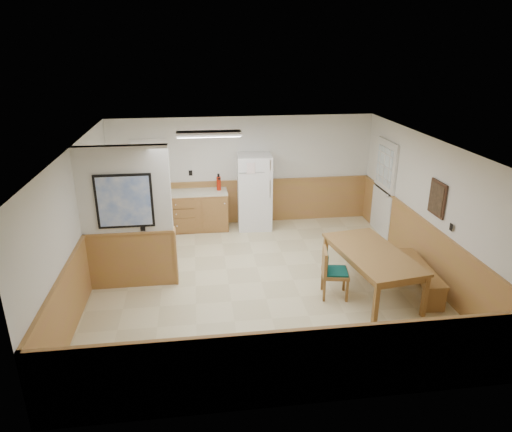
{
  "coord_description": "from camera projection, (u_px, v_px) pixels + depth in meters",
  "views": [
    {
      "loc": [
        -1.05,
        -7.15,
        4.02
      ],
      "look_at": [
        -0.04,
        0.4,
        1.12
      ],
      "focal_mm": 32.0,
      "sensor_mm": 36.0,
      "label": 1
    }
  ],
  "objects": [
    {
      "name": "dining_chair",
      "position": [
        330.0,
        269.0,
        7.58
      ],
      "size": [
        0.66,
        0.5,
        0.85
      ],
      "rotation": [
        0.0,
        0.0,
        -0.18
      ],
      "color": "olive",
      "rests_on": "ground"
    },
    {
      "name": "wainscot_right",
      "position": [
        422.0,
        247.0,
        8.37
      ],
      "size": [
        0.04,
        6.0,
        1.0
      ],
      "primitive_type": "cube",
      "color": "#9F653F",
      "rests_on": "ground"
    },
    {
      "name": "right_wall",
      "position": [
        428.0,
        209.0,
        8.11
      ],
      "size": [
        0.02,
        6.0,
        2.5
      ],
      "primitive_type": "cube",
      "color": "silver",
      "rests_on": "ground"
    },
    {
      "name": "ground",
      "position": [
        261.0,
        282.0,
        8.18
      ],
      "size": [
        6.0,
        6.0,
        0.0
      ],
      "primitive_type": "plane",
      "color": "beige",
      "rests_on": "ground"
    },
    {
      "name": "exterior_door",
      "position": [
        383.0,
        188.0,
        9.94
      ],
      "size": [
        0.07,
        1.02,
        2.15
      ],
      "color": "silver",
      "rests_on": "ground"
    },
    {
      "name": "soap_bottle",
      "position": [
        150.0,
        189.0,
        10.05
      ],
      "size": [
        0.07,
        0.07,
        0.21
      ],
      "primitive_type": "cylinder",
      "rotation": [
        0.0,
        0.0,
        0.15
      ],
      "color": "green",
      "rests_on": "kitchen_counter"
    },
    {
      "name": "wainscot_left",
      "position": [
        86.0,
        267.0,
        7.64
      ],
      "size": [
        0.04,
        6.0,
        1.0
      ],
      "primitive_type": "cube",
      "color": "#9F653F",
      "rests_on": "ground"
    },
    {
      "name": "refrigerator",
      "position": [
        254.0,
        192.0,
        10.34
      ],
      "size": [
        0.79,
        0.74,
        1.71
      ],
      "rotation": [
        0.0,
        0.0,
        -0.05
      ],
      "color": "white",
      "rests_on": "ground"
    },
    {
      "name": "fire_extinguisher",
      "position": [
        219.0,
        183.0,
        10.25
      ],
      "size": [
        0.11,
        0.11,
        0.38
      ],
      "rotation": [
        0.0,
        0.0,
        -0.21
      ],
      "color": "#AF1C09",
      "rests_on": "kitchen_counter"
    },
    {
      "name": "wainscot_back",
      "position": [
        243.0,
        202.0,
        10.77
      ],
      "size": [
        6.0,
        0.04,
        1.0
      ],
      "primitive_type": "cube",
      "color": "#9F653F",
      "rests_on": "ground"
    },
    {
      "name": "kitchen_counter",
      "position": [
        192.0,
        210.0,
        10.36
      ],
      "size": [
        2.2,
        0.61,
        1.0
      ],
      "color": "#905C33",
      "rests_on": "ground"
    },
    {
      "name": "dining_bench",
      "position": [
        419.0,
        272.0,
        7.81
      ],
      "size": [
        0.42,
        1.51,
        0.45
      ],
      "rotation": [
        0.0,
        0.0,
        -0.06
      ],
      "color": "olive",
      "rests_on": "ground"
    },
    {
      "name": "left_wall",
      "position": [
        78.0,
        226.0,
        7.37
      ],
      "size": [
        0.02,
        6.0,
        2.5
      ],
      "primitive_type": "cube",
      "color": "silver",
      "rests_on": "ground"
    },
    {
      "name": "back_wall",
      "position": [
        243.0,
        171.0,
        10.52
      ],
      "size": [
        6.0,
        0.02,
        2.5
      ],
      "primitive_type": "cube",
      "color": "silver",
      "rests_on": "ground"
    },
    {
      "name": "ceiling",
      "position": [
        262.0,
        144.0,
        7.29
      ],
      "size": [
        6.0,
        6.0,
        0.02
      ],
      "primitive_type": "cube",
      "color": "white",
      "rests_on": "back_wall"
    },
    {
      "name": "partition_wall",
      "position": [
        127.0,
        220.0,
        7.65
      ],
      "size": [
        1.5,
        0.2,
        2.5
      ],
      "color": "silver",
      "rests_on": "ground"
    },
    {
      "name": "kitchen_window",
      "position": [
        149.0,
        161.0,
        10.13
      ],
      "size": [
        0.8,
        0.04,
        1.0
      ],
      "color": "silver",
      "rests_on": "back_wall"
    },
    {
      "name": "fluorescent_fixture",
      "position": [
        209.0,
        134.0,
        8.42
      ],
      "size": [
        1.2,
        0.3,
        0.09
      ],
      "color": "silver",
      "rests_on": "ceiling"
    },
    {
      "name": "dining_table",
      "position": [
        372.0,
        257.0,
        7.65
      ],
      "size": [
        1.25,
        2.07,
        0.75
      ],
      "rotation": [
        0.0,
        0.0,
        0.15
      ],
      "color": "olive",
      "rests_on": "ground"
    },
    {
      "name": "wall_painting",
      "position": [
        437.0,
        199.0,
        7.72
      ],
      "size": [
        0.04,
        0.5,
        0.6
      ],
      "color": "#382316",
      "rests_on": "right_wall"
    }
  ]
}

